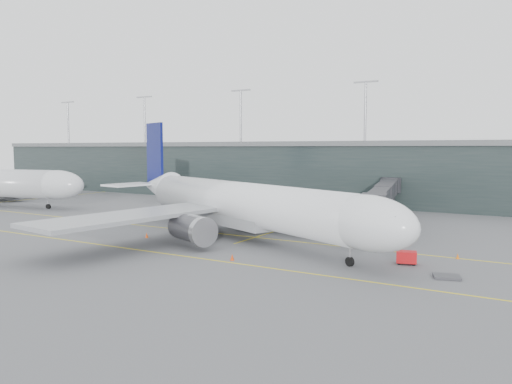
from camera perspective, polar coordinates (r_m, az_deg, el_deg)
The scene contains 17 objects.
ground at distance 82.15m, azimuth -1.69°, elevation -4.46°, with size 320.00×320.00×0.00m, color #545358.
taxiline_a at distance 78.83m, azimuth -3.23°, elevation -4.86°, with size 160.00×0.25×0.02m, color yellow.
taxiline_b at distance 66.32m, azimuth -10.93°, elevation -6.84°, with size 160.00×0.25×0.02m, color yellow.
taxiline_lead_main at distance 97.44m, azimuth 7.07°, elevation -2.98°, with size 0.25×60.00×0.02m, color yellow.
taxiline_lead_adj at distance 148.16m, azimuth -22.69°, elevation -0.59°, with size 0.25×60.00×0.02m, color yellow.
terminal at distance 133.93m, azimuth 11.55°, elevation 2.41°, with size 240.00×36.00×29.00m.
main_aircraft at distance 75.21m, azimuth -1.93°, elevation -1.35°, with size 62.87×57.94×18.49m.
jet_bridge at distance 97.59m, azimuth 15.38°, elevation 0.05°, with size 13.03×46.64×7.16m.
gse_cart at distance 61.32m, azimuth 16.81°, elevation -7.13°, with size 2.57×1.98×1.55m.
baggage_dolly at distance 56.53m, azimuth 20.98°, elevation -9.01°, with size 2.68×2.14×0.27m, color #36363B.
uld_a at distance 93.17m, azimuth 0.12°, elevation -2.72°, with size 2.03×1.63×1.84m.
uld_b at distance 92.95m, azimuth 1.39°, elevation -2.81°, with size 2.17×1.98×1.61m.
uld_c at distance 90.25m, azimuth 1.92°, elevation -2.96°, with size 2.43×2.14×1.88m.
cone_nose at distance 66.42m, azimuth 22.06°, elevation -6.82°, with size 0.42×0.42×0.67m, color orange.
cone_wing_stbd at distance 60.88m, azimuth -2.74°, elevation -7.46°, with size 0.49×0.49×0.78m, color red.
cone_wing_port at distance 86.56m, azimuth 6.30°, elevation -3.73°, with size 0.49×0.49×0.78m, color orange.
cone_tail at distance 77.62m, azimuth -12.38°, elevation -4.85°, with size 0.48×0.48×0.76m, color #FE500E.
Camera 1 is at (42.86, -68.75, 13.58)m, focal length 35.00 mm.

